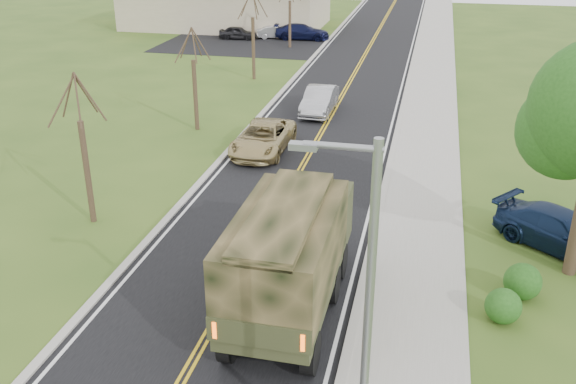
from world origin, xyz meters
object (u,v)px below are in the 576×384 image
(military_truck, at_px, (291,249))
(sedan_silver, at_px, (319,100))
(suv_champagne, at_px, (263,138))
(pickup_navy, at_px, (562,231))

(military_truck, bearing_deg, sedan_silver, 98.21)
(suv_champagne, bearing_deg, military_truck, -70.34)
(suv_champagne, bearing_deg, pickup_navy, -28.25)
(military_truck, bearing_deg, pickup_navy, 35.17)
(suv_champagne, xyz_separation_m, sedan_silver, (1.60, 7.39, 0.04))
(pickup_navy, bearing_deg, sedan_silver, 75.56)
(sedan_silver, bearing_deg, pickup_navy, -51.35)
(military_truck, xyz_separation_m, suv_champagne, (-4.52, 13.73, -1.47))
(military_truck, relative_size, pickup_navy, 1.55)
(military_truck, relative_size, sedan_silver, 1.63)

